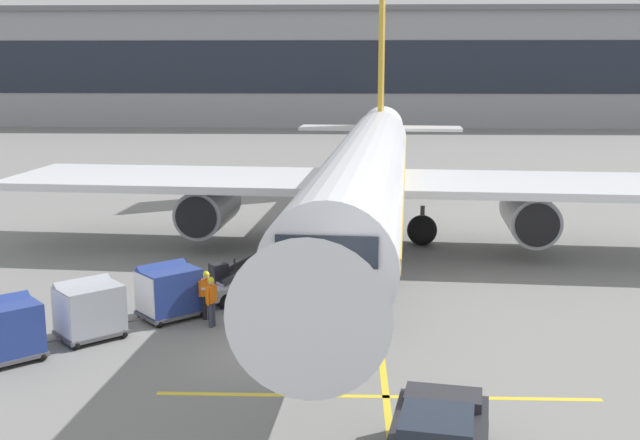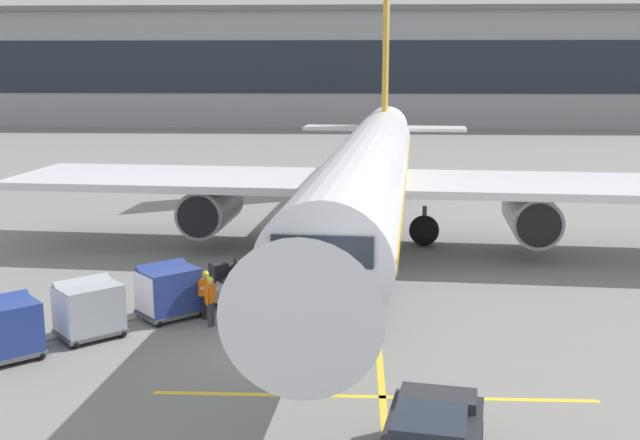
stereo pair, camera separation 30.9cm
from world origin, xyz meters
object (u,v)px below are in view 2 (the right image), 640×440
object	(u,v)px
ground_crew_marshaller	(206,292)
safety_cone_engine_keepout	(251,268)
baggage_cart_lead	(168,290)
ground_crew_by_loader	(211,298)
belt_loader	(252,276)
baggage_cart_second	(88,308)
baggage_cart_third	(4,328)
ground_crew_by_carts	(263,302)
parked_airplane	(368,173)

from	to	relation	value
ground_crew_marshaller	safety_cone_engine_keepout	size ratio (longest dim) A/B	2.79
baggage_cart_lead	safety_cone_engine_keepout	size ratio (longest dim) A/B	4.11
ground_crew_by_loader	ground_crew_marshaller	size ratio (longest dim) A/B	1.00
baggage_cart_lead	belt_loader	bearing A→B (deg)	44.40
baggage_cart_second	baggage_cart_third	bearing A→B (deg)	-133.15
ground_crew_by_carts	belt_loader	bearing A→B (deg)	103.18
baggage_cart_second	belt_loader	bearing A→B (deg)	44.62
ground_crew_by_loader	baggage_cart_third	bearing A→B (deg)	-150.21
baggage_cart_second	ground_crew_marshaller	xyz separation A→B (m)	(3.49, 1.95, -0.00)
belt_loader	baggage_cart_lead	xyz separation A→B (m)	(-2.61, -2.56, 0.20)
belt_loader	ground_crew_marshaller	distance (m)	2.99
ground_crew_by_carts	ground_crew_marshaller	world-z (taller)	same
ground_crew_marshaller	baggage_cart_third	bearing A→B (deg)	-143.61
ground_crew_by_loader	safety_cone_engine_keepout	distance (m)	6.58
ground_crew_marshaller	safety_cone_engine_keepout	distance (m)	5.90
baggage_cart_third	ground_crew_by_loader	distance (m)	6.54
belt_loader	ground_crew_marshaller	size ratio (longest dim) A/B	2.98
safety_cone_engine_keepout	ground_crew_by_carts	bearing A→B (deg)	-79.00
baggage_cart_second	ground_crew_by_loader	xyz separation A→B (m)	(3.78, 1.23, -0.00)
parked_airplane	baggage_cart_lead	distance (m)	13.13
baggage_cart_third	safety_cone_engine_keepout	distance (m)	11.58
baggage_cart_lead	ground_crew_by_loader	distance (m)	1.88
safety_cone_engine_keepout	baggage_cart_second	bearing A→B (deg)	-118.82
ground_crew_by_carts	baggage_cart_third	bearing A→B (deg)	-158.59
ground_crew_marshaller	baggage_cart_second	bearing A→B (deg)	-150.81
belt_loader	ground_crew_by_carts	bearing A→B (deg)	-76.82
belt_loader	baggage_cart_third	bearing A→B (deg)	-134.72
baggage_cart_lead	ground_crew_marshaller	xyz separation A→B (m)	(1.38, -0.16, -0.00)
parked_airplane	baggage_cart_second	xyz separation A→B (m)	(-9.27, -12.79, -2.67)
baggage_cart_third	ground_crew_marshaller	bearing A→B (deg)	36.39
parked_airplane	ground_crew_marshaller	bearing A→B (deg)	-118.07
belt_loader	baggage_cart_second	bearing A→B (deg)	-135.38
baggage_cart_lead	ground_crew_by_carts	bearing A→B (deg)	-18.77
ground_crew_by_loader	ground_crew_by_carts	world-z (taller)	same
baggage_cart_lead	baggage_cart_third	world-z (taller)	same
parked_airplane	baggage_cart_second	size ratio (longest dim) A/B	17.19
baggage_cart_third	ground_crew_by_carts	bearing A→B (deg)	21.41
parked_airplane	ground_crew_by_loader	bearing A→B (deg)	-115.40
parked_airplane	ground_crew_by_loader	size ratio (longest dim) A/B	25.33
baggage_cart_second	safety_cone_engine_keepout	world-z (taller)	baggage_cart_second
baggage_cart_second	ground_crew_marshaller	bearing A→B (deg)	29.19
baggage_cart_second	ground_crew_by_carts	bearing A→B (deg)	9.34
baggage_cart_third	baggage_cart_second	bearing A→B (deg)	46.85
parked_airplane	baggage_cart_second	world-z (taller)	parked_airplane
belt_loader	safety_cone_engine_keepout	xyz separation A→B (m)	(-0.45, 3.10, -0.50)
baggage_cart_second	ground_crew_by_carts	distance (m)	5.68
ground_crew_by_loader	safety_cone_engine_keepout	xyz separation A→B (m)	(0.49, 6.53, -0.70)
ground_crew_by_loader	safety_cone_engine_keepout	world-z (taller)	ground_crew_by_loader
ground_crew_by_carts	safety_cone_engine_keepout	xyz separation A→B (m)	(-1.33, 6.84, -0.70)
ground_crew_by_loader	baggage_cart_second	bearing A→B (deg)	-161.96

